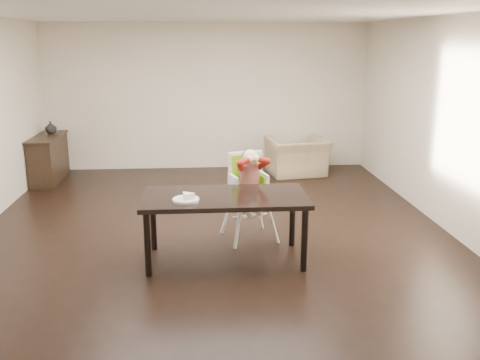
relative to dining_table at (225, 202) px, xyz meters
The scene contains 8 objects.
ground 1.21m from the dining_table, 95.78° to the left, with size 7.00×7.00×0.00m, color black.
room_walls 1.55m from the dining_table, 95.78° to the left, with size 6.02×7.02×2.71m.
dining_table is the anchor object (origin of this frame).
high_chair 0.76m from the dining_table, 64.18° to the left, with size 0.57×0.57×1.12m.
plate 0.46m from the dining_table, 158.04° to the right, with size 0.33×0.33×0.08m.
armchair 4.09m from the dining_table, 68.42° to the left, with size 1.03×0.67×0.90m, color tan.
sideboard 4.69m from the dining_table, 127.93° to the left, with size 0.44×1.26×0.79m.
vase 4.93m from the dining_table, 125.76° to the left, with size 0.20×0.21×0.20m, color #99999E.
Camera 1 is at (-0.16, -6.58, 2.40)m, focal length 40.00 mm.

